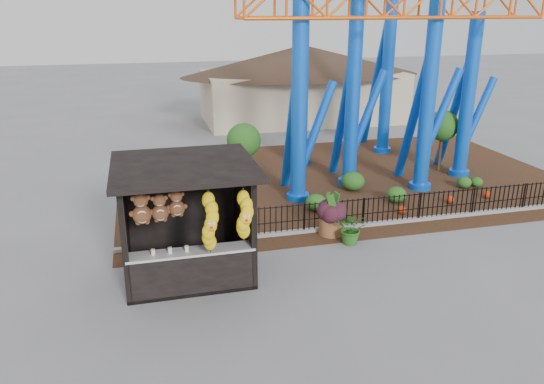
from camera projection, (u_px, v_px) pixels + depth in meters
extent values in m
plane|color=slate|center=(309.00, 281.00, 13.80)|extent=(120.00, 120.00, 0.00)
cube|color=#331E11|center=(341.00, 178.00, 22.04)|extent=(18.00, 12.00, 0.02)
cube|color=gray|center=(397.00, 222.00, 17.45)|extent=(18.00, 0.18, 0.12)
cube|color=black|center=(189.00, 271.00, 14.18)|extent=(3.20, 2.60, 0.10)
cube|color=black|center=(182.00, 205.00, 14.84)|extent=(3.20, 0.12, 3.00)
cube|color=black|center=(125.00, 227.00, 13.34)|extent=(0.12, 2.60, 3.00)
cube|color=black|center=(244.00, 216.00, 14.06)|extent=(0.12, 2.60, 3.00)
cube|color=black|center=(184.00, 166.00, 12.96)|extent=(3.50, 3.40, 0.12)
cube|color=black|center=(125.00, 247.00, 12.22)|extent=(0.14, 0.14, 3.00)
cube|color=black|center=(254.00, 234.00, 12.93)|extent=(0.14, 0.14, 3.00)
cube|color=black|center=(192.00, 273.00, 13.05)|extent=(3.00, 0.50, 1.10)
cube|color=#B8B8BD|center=(191.00, 252.00, 12.87)|extent=(3.10, 0.55, 0.06)
cylinder|color=black|center=(189.00, 190.00, 11.93)|extent=(2.90, 0.04, 0.04)
cylinder|color=blue|center=(299.00, 105.00, 18.48)|extent=(0.56, 0.56, 7.00)
cylinder|color=blue|center=(298.00, 196.00, 19.60)|extent=(0.84, 0.84, 0.24)
cylinder|color=blue|center=(353.00, 93.00, 20.11)|extent=(0.56, 0.56, 7.30)
cylinder|color=blue|center=(349.00, 182.00, 21.27)|extent=(0.84, 0.84, 0.24)
cylinder|color=blue|center=(429.00, 93.00, 19.56)|extent=(0.56, 0.56, 7.50)
cylinder|color=blue|center=(420.00, 186.00, 20.76)|extent=(0.84, 0.84, 0.24)
cylinder|color=blue|center=(468.00, 97.00, 21.39)|extent=(0.56, 0.56, 6.60)
cylinder|color=blue|center=(459.00, 173.00, 22.44)|extent=(0.84, 0.84, 0.24)
cylinder|color=blue|center=(302.00, 57.00, 22.54)|extent=(0.56, 0.56, 9.50)
cylinder|color=blue|center=(301.00, 161.00, 24.06)|extent=(0.84, 0.84, 0.24)
cylinder|color=blue|center=(390.00, 42.00, 24.33)|extent=(0.56, 0.56, 10.50)
cylinder|color=blue|center=(382.00, 150.00, 26.02)|extent=(0.84, 0.84, 0.24)
cylinder|color=blue|center=(292.00, 125.00, 19.59)|extent=(0.36, 2.21, 5.85)
cylinder|color=blue|center=(315.00, 132.00, 19.26)|extent=(1.62, 0.32, 3.73)
cylinder|color=blue|center=(343.00, 113.00, 21.24)|extent=(0.36, 2.29, 6.10)
cylinder|color=blue|center=(365.00, 119.00, 20.91)|extent=(1.67, 0.32, 3.88)
cylinder|color=blue|center=(415.00, 114.00, 20.69)|extent=(0.36, 2.34, 6.26)
cylinder|color=blue|center=(438.00, 120.00, 20.37)|extent=(1.71, 0.32, 3.99)
cylinder|color=blue|center=(453.00, 113.00, 22.48)|extent=(0.36, 2.10, 5.53)
cylinder|color=blue|center=(476.00, 119.00, 22.15)|extent=(1.54, 0.32, 3.52)
cylinder|color=brown|center=(331.00, 225.00, 16.53)|extent=(0.94, 0.94, 0.64)
ellipsoid|color=black|center=(332.00, 205.00, 16.32)|extent=(0.70, 0.70, 0.64)
imported|color=#1D5A1A|center=(352.00, 228.00, 15.83)|extent=(1.09, 1.01, 0.99)
ellipsoid|color=#225218|center=(316.00, 202.00, 18.46)|extent=(0.73, 0.73, 0.58)
ellipsoid|color=#225218|center=(396.00, 195.00, 19.24)|extent=(0.72, 0.72, 0.57)
ellipsoid|color=#225218|center=(464.00, 182.00, 20.79)|extent=(0.56, 0.56, 0.45)
ellipsoid|color=#225218|center=(353.00, 181.00, 20.49)|extent=(0.91, 0.91, 0.73)
ellipsoid|color=#225218|center=(477.00, 182.00, 20.94)|extent=(0.48, 0.48, 0.38)
sphere|color=#B52C0C|center=(323.00, 211.00, 18.09)|extent=(0.28, 0.28, 0.28)
sphere|color=#B52C0C|center=(402.00, 210.00, 18.19)|extent=(0.28, 0.28, 0.28)
sphere|color=#B52C0C|center=(450.00, 199.00, 19.19)|extent=(0.28, 0.28, 0.28)
sphere|color=#B52C0C|center=(487.00, 194.00, 19.71)|extent=(0.28, 0.28, 0.28)
cube|color=#BFAD8C|center=(302.00, 96.00, 33.00)|extent=(12.00, 6.00, 3.00)
cone|color=#332319|center=(303.00, 57.00, 32.21)|extent=(15.00, 15.00, 1.80)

